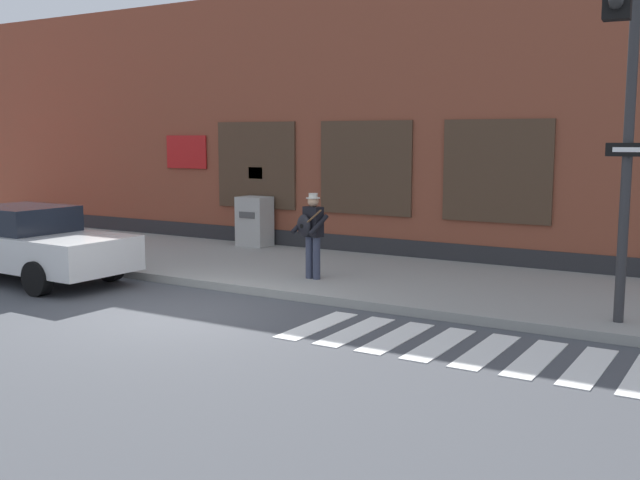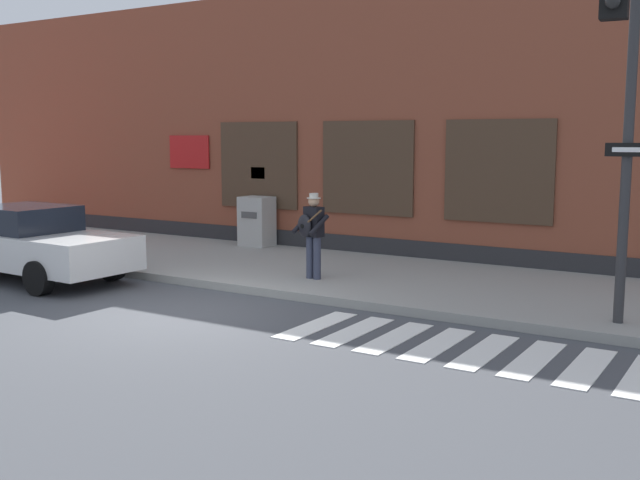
% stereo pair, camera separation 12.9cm
% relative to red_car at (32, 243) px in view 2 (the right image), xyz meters
% --- Properties ---
extents(ground_plane, '(160.00, 160.00, 0.00)m').
position_rel_red_car_xyz_m(ground_plane, '(4.61, -0.60, -0.77)').
color(ground_plane, '#424449').
extents(sidewalk, '(28.00, 4.77, 0.16)m').
position_rel_red_car_xyz_m(sidewalk, '(4.61, 3.58, -0.69)').
color(sidewalk, gray).
rests_on(sidewalk, ground).
extents(building_backdrop, '(28.00, 4.06, 6.52)m').
position_rel_red_car_xyz_m(building_backdrop, '(4.60, 7.96, 2.49)').
color(building_backdrop, brown).
rests_on(building_backdrop, ground).
extents(crosswalk, '(5.20, 1.90, 0.01)m').
position_rel_red_car_xyz_m(crosswalk, '(9.36, -0.10, -0.76)').
color(crosswalk, silver).
rests_on(crosswalk, ground).
extents(red_car, '(4.65, 2.09, 1.53)m').
position_rel_red_car_xyz_m(red_car, '(0.00, 0.00, 0.00)').
color(red_car, silver).
rests_on(red_car, ground).
extents(busker, '(0.72, 0.63, 1.69)m').
position_rel_red_car_xyz_m(busker, '(5.26, 2.47, 0.35)').
color(busker, '#33384C').
rests_on(busker, sidewalk).
extents(traffic_light, '(0.67, 2.99, 4.98)m').
position_rel_red_car_xyz_m(traffic_light, '(11.16, 0.82, 2.85)').
color(traffic_light, '#2D2D30').
rests_on(traffic_light, sidewalk).
extents(utility_box, '(0.79, 0.65, 1.26)m').
position_rel_red_car_xyz_m(utility_box, '(1.64, 5.51, 0.02)').
color(utility_box, '#ADADA8').
rests_on(utility_box, sidewalk).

